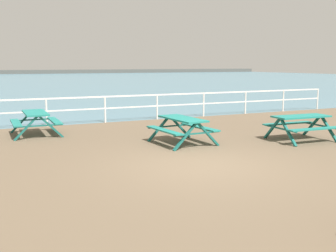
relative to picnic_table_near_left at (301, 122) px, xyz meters
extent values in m
cube|color=brown|center=(-4.38, -1.41, -0.68)|extent=(30.00, 24.00, 0.20)
cube|color=teal|center=(-4.38, 51.34, -0.58)|extent=(142.00, 90.00, 0.01)
cube|color=white|center=(-4.38, 6.34, 0.47)|extent=(23.00, 0.06, 0.06)
cube|color=white|center=(-4.38, 6.34, -0.01)|extent=(23.00, 0.05, 0.05)
cylinder|color=white|center=(-6.68, 6.34, -0.06)|extent=(0.07, 0.07, 1.05)
cylinder|color=white|center=(-4.38, 6.34, -0.06)|extent=(0.07, 0.07, 1.05)
cylinder|color=white|center=(-2.08, 6.34, -0.06)|extent=(0.07, 0.07, 1.05)
cylinder|color=white|center=(0.22, 6.34, -0.06)|extent=(0.07, 0.07, 1.05)
cylinder|color=white|center=(2.52, 6.34, -0.06)|extent=(0.07, 0.07, 1.05)
cylinder|color=white|center=(4.82, 6.34, -0.06)|extent=(0.07, 0.07, 1.05)
cylinder|color=white|center=(7.12, 6.34, -0.06)|extent=(0.07, 0.07, 1.05)
cube|color=#1E7A70|center=(0.00, 0.00, 0.17)|extent=(1.83, 0.79, 0.05)
cube|color=#1E7A70|center=(0.03, 0.62, -0.13)|extent=(1.81, 0.36, 0.04)
cube|color=#1E7A70|center=(-0.03, -0.62, -0.13)|extent=(1.81, 0.36, 0.04)
cube|color=#165B54|center=(0.80, 0.33, -0.21)|extent=(0.12, 0.80, 0.79)
cube|color=#165B54|center=(0.76, -0.42, -0.21)|extent=(0.12, 0.80, 0.79)
cube|color=#165B54|center=(0.78, -0.04, -0.16)|extent=(0.14, 1.50, 0.04)
cube|color=#165B54|center=(-0.76, 0.42, -0.21)|extent=(0.12, 0.80, 0.79)
cube|color=#165B54|center=(-0.80, -0.33, -0.21)|extent=(0.12, 0.80, 0.79)
cube|color=#165B54|center=(-0.78, 0.04, -0.16)|extent=(0.14, 1.50, 0.04)
cube|color=#1E7A70|center=(-7.32, 4.50, 0.17)|extent=(0.73, 1.81, 0.05)
cube|color=#1E7A70|center=(-7.93, 4.51, -0.13)|extent=(0.29, 1.80, 0.04)
cube|color=#1E7A70|center=(-6.70, 4.49, -0.13)|extent=(0.29, 1.80, 0.04)
cube|color=#165B54|center=(-7.68, 5.29, -0.21)|extent=(0.79, 0.09, 0.79)
cube|color=#165B54|center=(-6.93, 5.28, -0.21)|extent=(0.79, 0.09, 0.79)
cube|color=#165B54|center=(-7.30, 5.28, -0.16)|extent=(1.50, 0.08, 0.04)
cube|color=#165B54|center=(-7.70, 3.73, -0.21)|extent=(0.79, 0.09, 0.79)
cube|color=#165B54|center=(-6.95, 3.72, -0.21)|extent=(0.79, 0.09, 0.79)
cube|color=#165B54|center=(-7.33, 3.72, -0.16)|extent=(1.50, 0.08, 0.04)
cube|color=#1E7A70|center=(-3.56, 1.11, 0.17)|extent=(0.82, 1.84, 0.05)
cube|color=#1E7A70|center=(-4.18, 1.07, -0.13)|extent=(0.38, 1.81, 0.04)
cube|color=#1E7A70|center=(-2.94, 1.16, -0.13)|extent=(0.38, 1.81, 0.04)
cube|color=#165B54|center=(-3.99, 1.86, -0.21)|extent=(0.80, 0.13, 0.79)
cube|color=#165B54|center=(-3.24, 1.92, -0.21)|extent=(0.80, 0.13, 0.79)
cube|color=#165B54|center=(-3.61, 1.89, -0.16)|extent=(1.50, 0.16, 0.04)
cube|color=#165B54|center=(-3.88, 0.31, -0.21)|extent=(0.80, 0.13, 0.79)
cube|color=#165B54|center=(-3.13, 0.36, -0.21)|extent=(0.80, 0.13, 0.79)
cube|color=#165B54|center=(-3.51, 0.33, -0.16)|extent=(1.50, 0.16, 0.04)
camera|label=1|loc=(-9.03, -9.46, 1.78)|focal=43.33mm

